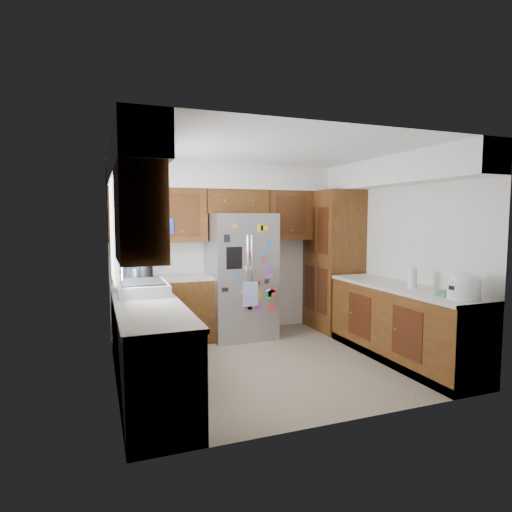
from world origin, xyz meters
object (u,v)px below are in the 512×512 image
at_px(rice_cooker, 464,285).
at_px(paper_towel, 412,278).
at_px(fridge, 241,276).
at_px(pantry, 333,260).

relative_size(rice_cooker, paper_towel, 1.39).
bearing_deg(fridge, pantry, -2.06).
relative_size(pantry, paper_towel, 9.15).
bearing_deg(rice_cooker, fridge, 120.13).
distance_m(rice_cooker, paper_towel, 0.74).
bearing_deg(paper_towel, pantry, 89.76).
bearing_deg(rice_cooker, pantry, 89.99).
distance_m(pantry, fridge, 1.51).
height_order(fridge, rice_cooker, fridge).
relative_size(pantry, fridge, 1.19).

